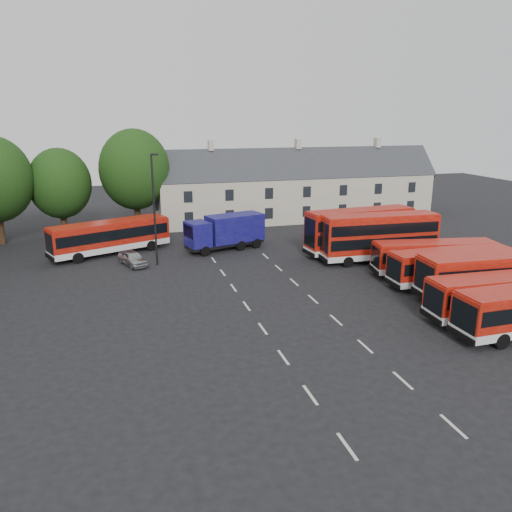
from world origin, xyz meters
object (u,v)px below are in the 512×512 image
object	(u,v)px
bus_dd_south	(379,235)
lamppost	(154,207)
box_truck	(226,231)
silver_car	(133,258)

from	to	relation	value
bus_dd_south	lamppost	distance (m)	20.18
bus_dd_south	box_truck	xyz separation A→B (m)	(-12.46, 7.83, -0.56)
bus_dd_south	box_truck	distance (m)	14.73
silver_car	lamppost	xyz separation A→B (m)	(2.11, -0.50, 4.59)
silver_car	lamppost	world-z (taller)	lamppost
bus_dd_south	silver_car	xyz separation A→B (m)	(-21.64, 4.77, -1.84)
silver_car	lamppost	distance (m)	5.08
box_truck	silver_car	size ratio (longest dim) A/B	2.16
bus_dd_south	box_truck	bearing A→B (deg)	150.04
bus_dd_south	box_truck	size ratio (longest dim) A/B	1.31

